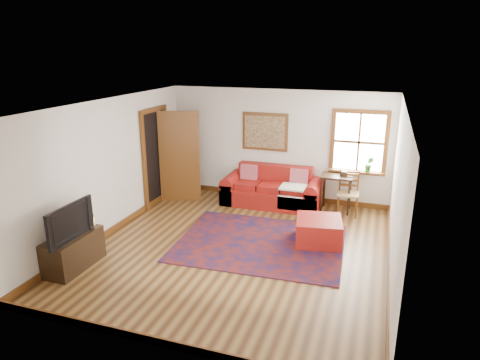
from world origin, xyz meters
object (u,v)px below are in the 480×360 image
(ladder_back_chair, at_px, (348,191))
(red_ottoman, at_px, (319,231))
(red_leather_sofa, at_px, (272,192))
(media_cabinet, at_px, (74,251))
(side_table, at_px, (337,181))

(ladder_back_chair, bearing_deg, red_ottoman, -102.80)
(red_ottoman, xyz_separation_m, ladder_back_chair, (0.36, 1.59, 0.27))
(red_leather_sofa, relative_size, media_cabinet, 2.14)
(ladder_back_chair, relative_size, media_cabinet, 0.91)
(red_leather_sofa, xyz_separation_m, ladder_back_chair, (1.65, -0.07, 0.22))
(red_ottoman, xyz_separation_m, side_table, (0.10, 1.71, 0.44))
(side_table, relative_size, media_cabinet, 0.78)
(red_leather_sofa, xyz_separation_m, side_table, (1.39, 0.04, 0.38))
(side_table, distance_m, ladder_back_chair, 0.33)
(red_ottoman, distance_m, side_table, 1.76)
(red_ottoman, distance_m, ladder_back_chair, 1.65)
(side_table, distance_m, media_cabinet, 5.32)
(red_leather_sofa, relative_size, red_ottoman, 2.73)
(red_ottoman, bearing_deg, ladder_back_chair, 67.44)
(red_leather_sofa, bearing_deg, media_cabinet, -120.67)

